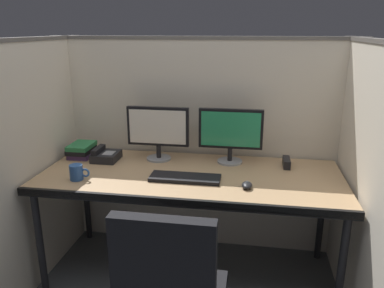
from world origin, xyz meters
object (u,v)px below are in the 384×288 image
at_px(monitor_left, 158,130).
at_px(monitor_right, 231,132).
at_px(book_stack, 82,150).
at_px(red_stapler, 286,162).
at_px(desk_phone, 105,156).
at_px(coffee_mug, 77,172).
at_px(keyboard_main, 185,178).
at_px(desk, 190,181).
at_px(computer_mouse, 247,185).

distance_m(monitor_left, monitor_right, 0.50).
distance_m(book_stack, red_stapler, 1.43).
bearing_deg(red_stapler, book_stack, -178.89).
bearing_deg(monitor_right, red_stapler, -2.59).
relative_size(monitor_right, desk_phone, 2.26).
bearing_deg(coffee_mug, keyboard_main, 9.39).
bearing_deg(desk, monitor_left, 137.63).
distance_m(keyboard_main, computer_mouse, 0.38).
distance_m(computer_mouse, book_stack, 1.24).
height_order(computer_mouse, red_stapler, red_stapler).
distance_m(desk, red_stapler, 0.66).
height_order(book_stack, red_stapler, book_stack).
bearing_deg(desk, desk_phone, 165.26).
height_order(monitor_left, red_stapler, monitor_left).
bearing_deg(coffee_mug, desk, 17.02).
relative_size(desk_phone, book_stack, 0.84).
bearing_deg(desk, computer_mouse, -24.56).
relative_size(computer_mouse, red_stapler, 0.64).
bearing_deg(red_stapler, coffee_mug, -160.79).
relative_size(computer_mouse, coffee_mug, 0.76).
height_order(desk, coffee_mug, coffee_mug).
relative_size(book_stack, coffee_mug, 1.79).
bearing_deg(monitor_left, keyboard_main, -53.65).
height_order(desk, red_stapler, red_stapler).
height_order(keyboard_main, computer_mouse, computer_mouse).
bearing_deg(book_stack, desk_phone, -13.61).
bearing_deg(keyboard_main, book_stack, 159.04).
height_order(monitor_left, computer_mouse, monitor_left).
bearing_deg(monitor_left, monitor_right, 1.62).
bearing_deg(monitor_right, book_stack, -177.56).
height_order(monitor_left, book_stack, monitor_left).
relative_size(desk, desk_phone, 10.00).
bearing_deg(desk_phone, book_stack, 166.39).
bearing_deg(monitor_right, desk, -131.86).
distance_m(coffee_mug, red_stapler, 1.35).
height_order(monitor_left, desk_phone, monitor_left).
xyz_separation_m(book_stack, red_stapler, (1.43, 0.03, -0.02)).
height_order(monitor_right, desk_phone, monitor_right).
relative_size(keyboard_main, desk_phone, 2.26).
distance_m(keyboard_main, coffee_mug, 0.66).
height_order(desk_phone, red_stapler, desk_phone).
distance_m(desk, coffee_mug, 0.70).
relative_size(keyboard_main, coffee_mug, 3.41).
xyz_separation_m(desk, desk_phone, (-0.63, 0.17, 0.08)).
bearing_deg(coffee_mug, computer_mouse, 2.23).
height_order(monitor_right, red_stapler, monitor_right).
distance_m(monitor_right, computer_mouse, 0.48).
distance_m(monitor_right, coffee_mug, 1.02).
bearing_deg(computer_mouse, monitor_left, 146.93).
bearing_deg(coffee_mug, desk_phone, 84.52).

